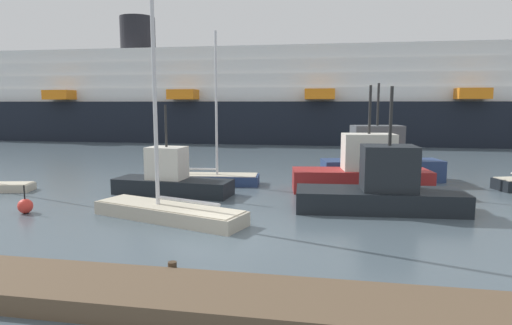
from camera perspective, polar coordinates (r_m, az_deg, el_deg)
The scene contains 10 objects.
ground_plane at distance 16.28m, azimuth -5.39°, elevation -9.69°, with size 600.00×600.00×0.00m, color #4C5B66.
dock_pier at distance 11.34m, azimuth -13.27°, elevation -16.49°, with size 22.19×2.56×0.62m.
sailboat_1 at distance 18.76m, azimuth -11.44°, elevation -5.41°, with size 7.14×3.77×13.79m.
sailboat_3 at distance 26.44m, azimuth -6.10°, elevation -1.93°, with size 6.10×2.31×9.00m.
fishing_boat_0 at distance 24.91m, azimuth 13.83°, elevation -1.11°, with size 7.75×3.24×5.83m.
fishing_boat_1 at distance 28.47m, azimuth 15.88°, elevation 0.19°, with size 7.69×3.64×6.08m.
fishing_boat_2 at distance 20.63m, azimuth 16.17°, elevation -3.38°, with size 7.64×3.00×5.61m.
fishing_boat_3 at distance 23.83m, azimuth -11.05°, elevation -2.12°, with size 6.51×2.44×4.79m.
channel_buoy_0 at distance 22.04m, azimuth -27.92°, elevation -5.04°, with size 0.65×0.65×1.27m.
cruise_ship at distance 57.37m, azimuth 0.26°, elevation 8.12°, with size 91.69×15.29×16.20m.
Camera 1 is at (4.26, -14.93, 4.89)m, focal length 30.61 mm.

